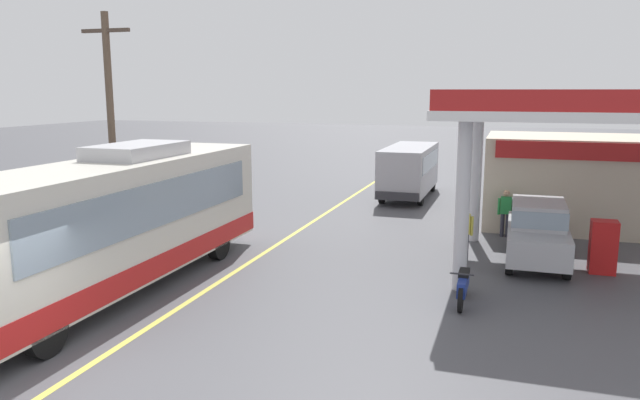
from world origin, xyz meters
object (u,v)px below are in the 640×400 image
pedestrian_near_pump (464,230)px  car_at_pump (538,229)px  pedestrian_by_shop (506,211)px  coach_bus_main (118,224)px  minibus_opposing_lane (409,167)px  motorcycle_parked_forecourt (463,286)px

pedestrian_near_pump → car_at_pump: bearing=12.6°
pedestrian_by_shop → coach_bus_main: bearing=-136.2°
car_at_pump → pedestrian_by_shop: bearing=107.7°
coach_bus_main → pedestrian_by_shop: size_ratio=6.65×
car_at_pump → minibus_opposing_lane: (-5.53, 9.92, 0.46)m
motorcycle_parked_forecourt → minibus_opposing_lane: bearing=104.7°
coach_bus_main → pedestrian_by_shop: bearing=43.8°
car_at_pump → minibus_opposing_lane: bearing=119.1°
car_at_pump → pedestrian_by_shop: car_at_pump is taller
coach_bus_main → pedestrian_near_pump: 9.91m
minibus_opposing_lane → pedestrian_by_shop: size_ratio=3.69×
car_at_pump → pedestrian_by_shop: (-0.96, 3.01, -0.08)m
coach_bus_main → car_at_pump: (10.32, 5.96, -0.71)m
motorcycle_parked_forecourt → car_at_pump: bearing=67.6°
pedestrian_near_pump → pedestrian_by_shop: 3.67m
motorcycle_parked_forecourt → pedestrian_near_pump: bearing=94.7°
car_at_pump → minibus_opposing_lane: 11.36m
pedestrian_by_shop → car_at_pump: bearing=-72.3°
coach_bus_main → car_at_pump: coach_bus_main is taller
car_at_pump → motorcycle_parked_forecourt: size_ratio=2.33×
motorcycle_parked_forecourt → pedestrian_by_shop: size_ratio=1.08×
coach_bus_main → minibus_opposing_lane: coach_bus_main is taller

